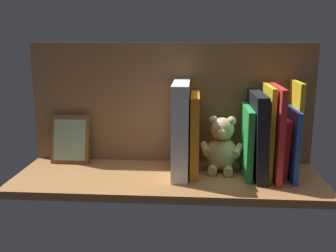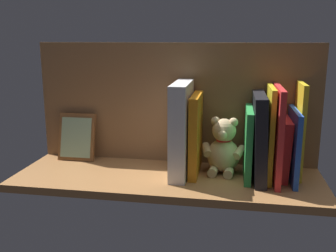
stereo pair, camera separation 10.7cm
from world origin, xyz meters
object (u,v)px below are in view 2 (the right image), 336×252
at_px(teddy_bear, 223,148).
at_px(dictionary_thick_white, 182,129).
at_px(picture_frame_leaning, 77,137).
at_px(book_0, 299,130).

relative_size(teddy_bear, dictionary_thick_white, 0.62).
bearing_deg(teddy_bear, picture_frame_leaning, 0.57).
bearing_deg(picture_frame_leaning, book_0, 176.95).
xyz_separation_m(dictionary_thick_white, picture_frame_leaning, (0.36, -0.07, -0.06)).
height_order(dictionary_thick_white, picture_frame_leaning, dictionary_thick_white).
bearing_deg(book_0, teddy_bear, 2.69).
relative_size(book_0, picture_frame_leaning, 1.76).
height_order(book_0, teddy_bear, book_0).
xyz_separation_m(teddy_bear, picture_frame_leaning, (0.48, -0.05, 0.00)).
relative_size(dictionary_thick_white, picture_frame_leaning, 1.76).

